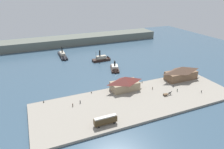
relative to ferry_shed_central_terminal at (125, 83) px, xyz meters
The scene contains 20 objects.
ground_plane 10.51m from the ferry_shed_central_terminal, 80.31° to the left, with size 320.00×320.00×0.00m, color #385166.
quay_promenade 14.03m from the ferry_shed_central_terminal, 83.39° to the right, with size 110.00×36.00×1.20m, color gray.
seawall_edge 7.36m from the ferry_shed_central_terminal, 74.01° to the left, with size 110.00×0.80×1.00m, color slate.
ferry_shed_central_terminal is the anchor object (origin of this frame).
ferry_shed_west_terminal 40.12m from the ferry_shed_central_terminal, ahead, with size 21.02×8.97×8.67m.
street_tram 34.35m from the ferry_shed_central_terminal, 130.48° to the right, with size 10.36×2.57×4.14m.
horse_cart 24.55m from the ferry_shed_central_terminal, 39.15° to the right, with size 5.45×1.49×1.87m.
pedestrian_near_west_shed 29.76m from the ferry_shed_central_terminal, 17.09° to the right, with size 0.37×0.37×1.51m.
pedestrian_walking_east 43.89m from the ferry_shed_central_terminal, 27.97° to the right, with size 0.40×0.40×1.60m.
pedestrian_by_tram 30.54m from the ferry_shed_central_terminal, 27.15° to the right, with size 0.44×0.44×1.79m.
pedestrian_at_waters_edge 28.48m from the ferry_shed_central_terminal, behind, with size 0.43×0.43×1.76m.
pedestrian_walking_west 32.87m from the ferry_shed_central_terminal, 169.54° to the right, with size 0.44×0.44×1.78m.
pedestrian_near_cart 16.85m from the ferry_shed_central_terminal, 21.24° to the right, with size 0.39×0.39×1.58m.
mooring_post_west 19.99m from the ferry_shed_central_terminal, 169.76° to the left, with size 0.44×0.44×0.90m, color black.
mooring_post_east 15.13m from the ferry_shed_central_terminal, 15.22° to the left, with size 0.44×0.44×0.90m, color black.
mooring_post_center_east 45.63m from the ferry_shed_central_terminal, behind, with size 0.44×0.44×0.90m, color black.
ferry_moored_east 56.36m from the ferry_shed_central_terminal, 82.35° to the left, with size 16.13×5.61×10.76m.
ferry_approaching_west 32.73m from the ferry_shed_central_terminal, 76.25° to the left, with size 10.15×16.81×8.41m.
ferry_outer_harbor 79.82m from the ferry_shed_central_terminal, 105.85° to the left, with size 5.12×25.03×10.37m.
far_headland 118.92m from the ferry_shed_central_terminal, 89.27° to the left, with size 180.00×24.00×8.00m, color #60665B.
Camera 1 is at (-49.35, -102.29, 56.53)m, focal length 32.23 mm.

